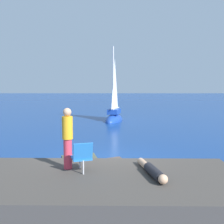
# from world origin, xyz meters

# --- Properties ---
(ground_plane) EXTENTS (160.00, 160.00, 0.00)m
(ground_plane) POSITION_xyz_m (0.00, 0.00, 0.00)
(ground_plane) COLOR navy
(shore_ledge) EXTENTS (7.05, 3.28, 0.62)m
(shore_ledge) POSITION_xyz_m (-0.06, -3.20, 0.31)
(shore_ledge) COLOR #423D38
(shore_ledge) RESTS_ON ground
(boulder_seaward) EXTENTS (1.55, 1.79, 0.98)m
(boulder_seaward) POSITION_xyz_m (-0.75, -1.19, 0.00)
(boulder_seaward) COLOR #3C4133
(boulder_seaward) RESTS_ON ground
(boulder_inland) EXTENTS (1.53, 1.45, 0.75)m
(boulder_inland) POSITION_xyz_m (0.12, -1.15, 0.00)
(boulder_inland) COLOR #453A34
(boulder_inland) RESTS_ON ground
(sailboat_near) EXTENTS (1.86, 3.47, 6.29)m
(sailboat_near) POSITION_xyz_m (0.29, 11.41, 0.34)
(sailboat_near) COLOR #193D99
(sailboat_near) RESTS_ON ground
(person_sunbather) EXTENTS (0.54, 1.74, 0.25)m
(person_sunbather) POSITION_xyz_m (1.22, -3.13, 0.73)
(person_sunbather) COLOR black
(person_sunbather) RESTS_ON shore_ledge
(person_standing) EXTENTS (0.28, 0.28, 1.62)m
(person_standing) POSITION_xyz_m (-0.95, -2.60, 1.48)
(person_standing) COLOR #DB384C
(person_standing) RESTS_ON shore_ledge
(beach_chair) EXTENTS (0.64, 0.71, 0.80)m
(beach_chair) POSITION_xyz_m (-0.53, -2.92, 1.06)
(beach_chair) COLOR blue
(beach_chair) RESTS_ON shore_ledge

